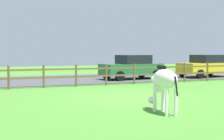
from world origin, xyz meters
TOP-DOWN VIEW (x-y plane):
  - ground_plane at (0.00, 0.00)m, footprint 60.00×60.00m
  - parking_asphalt at (0.00, 9.30)m, footprint 28.00×7.40m
  - paddock_fence at (-0.01, 5.00)m, footprint 22.09×0.11m
  - zebra at (-0.61, -3.25)m, footprint 0.59×1.94m
  - parked_car_yellow at (9.23, 7.19)m, footprint 4.18×2.29m
  - parked_car_green at (3.66, 7.60)m, footprint 4.16×2.22m

SIDE VIEW (x-z plane):
  - ground_plane at x=0.00m, z-range 0.00..0.00m
  - parking_asphalt at x=0.00m, z-range 0.00..0.05m
  - paddock_fence at x=-0.01m, z-range 0.08..1.24m
  - parked_car_yellow at x=9.23m, z-range 0.06..1.62m
  - parked_car_green at x=3.66m, z-range 0.06..1.62m
  - zebra at x=-0.61m, z-range 0.22..1.63m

